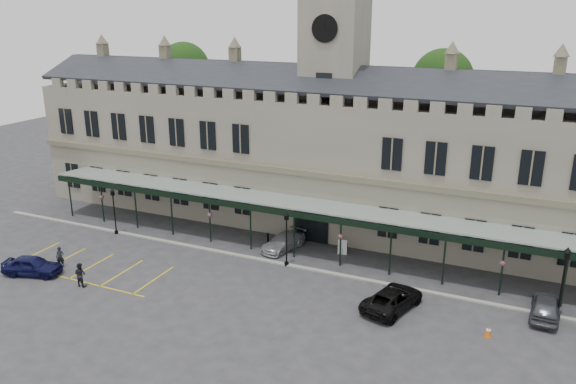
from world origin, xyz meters
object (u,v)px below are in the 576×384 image
at_px(lamp_post_right, 563,277).
at_px(person_a, 60,257).
at_px(car_taxi, 283,242).
at_px(car_van, 393,299).
at_px(traffic_cone, 488,332).
at_px(station_building, 332,157).
at_px(lamp_post_mid, 286,234).
at_px(car_left_a, 32,266).
at_px(lamp_post_left, 114,207).
at_px(clock_tower, 334,85).
at_px(sign_board, 342,247).
at_px(car_right_a, 546,306).
at_px(person_b, 80,275).

relative_size(lamp_post_right, person_a, 3.00).
height_order(car_taxi, car_van, car_van).
bearing_deg(traffic_cone, station_building, 137.17).
distance_m(lamp_post_mid, car_left_a, 19.71).
height_order(lamp_post_left, lamp_post_mid, lamp_post_mid).
distance_m(clock_tower, car_van, 20.81).
distance_m(station_building, lamp_post_left, 20.31).
bearing_deg(car_left_a, sign_board, -73.52).
bearing_deg(station_building, car_right_a, -29.14).
height_order(car_right_a, person_a, person_a).
relative_size(car_taxi, car_right_a, 1.02).
relative_size(person_a, person_b, 0.93).
bearing_deg(car_right_a, lamp_post_mid, 1.91).
relative_size(lamp_post_right, car_right_a, 1.14).
bearing_deg(sign_board, station_building, 106.78).
relative_size(lamp_post_left, person_a, 2.52).
bearing_deg(traffic_cone, car_taxi, 157.72).
distance_m(lamp_post_mid, car_taxi, 3.88).
distance_m(station_building, car_right_a, 22.49).
xyz_separation_m(lamp_post_mid, person_a, (-16.21, -7.56, -1.87)).
bearing_deg(person_a, sign_board, -1.22).
distance_m(sign_board, car_van, 9.31).
bearing_deg(lamp_post_right, car_right_a, 175.79).
relative_size(car_right_a, person_b, 2.47).
relative_size(station_building, car_right_a, 13.22).
bearing_deg(clock_tower, lamp_post_left, -147.58).
relative_size(car_left_a, car_taxi, 0.97).
bearing_deg(lamp_post_left, lamp_post_right, -0.03).
xyz_separation_m(station_building, car_left_a, (-17.06, -19.91, -5.71)).
xyz_separation_m(clock_tower, car_van, (9.49, -13.77, -12.38)).
bearing_deg(car_taxi, lamp_post_right, 5.33).
bearing_deg(person_b, car_right_a, -166.27).
bearing_deg(lamp_post_left, car_van, -6.62).
height_order(lamp_post_left, person_a, lamp_post_left).
xyz_separation_m(traffic_cone, car_right_a, (3.19, 4.07, 0.44)).
height_order(car_van, person_a, person_a).
xyz_separation_m(clock_tower, car_taxi, (-1.47, -7.67, -12.44)).
height_order(lamp_post_mid, sign_board, lamp_post_mid).
distance_m(clock_tower, sign_board, 14.57).
bearing_deg(person_b, lamp_post_right, -166.73).
bearing_deg(car_taxi, person_b, -117.91).
xyz_separation_m(car_left_a, car_right_a, (36.06, 9.32, 0.01)).
bearing_deg(station_building, traffic_cone, -42.83).
xyz_separation_m(traffic_cone, person_a, (-31.91, -3.35, 0.52)).
bearing_deg(lamp_post_mid, lamp_post_right, -0.55).
distance_m(lamp_post_mid, lamp_post_right, 19.64).
relative_size(car_van, person_a, 3.07).
xyz_separation_m(station_building, car_right_a, (19.00, -10.59, -5.69)).
height_order(person_a, person_b, person_b).
distance_m(lamp_post_left, car_right_a, 35.91).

